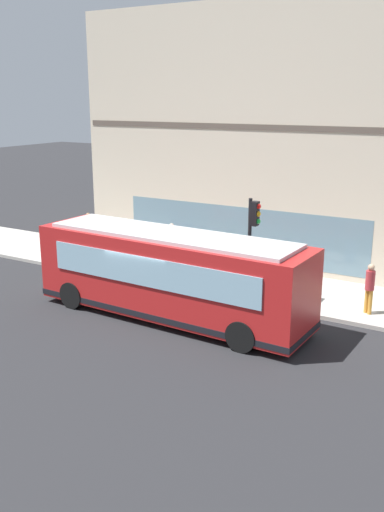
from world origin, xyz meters
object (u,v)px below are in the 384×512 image
pedestrian_near_building_entrance (89,227)px  newspaper_vending_box (306,289)px  pedestrian_near_hydrant (370,285)px  pedestrian_by_light_pole (172,239)px  city_bus_nearside (170,275)px  traffic_light_near_corner (253,229)px

pedestrian_near_building_entrance → newspaper_vending_box: bearing=-100.4°
pedestrian_near_hydrant → newspaper_vending_box: 2.42m
pedestrian_by_light_pole → pedestrian_near_hydrant: (-2.39, -9.67, 0.05)m
city_bus_nearside → pedestrian_near_building_entrance: 10.62m
pedestrian_by_light_pole → pedestrian_near_building_entrance: size_ratio=1.02×
newspaper_vending_box → city_bus_nearside: bearing=135.5°
newspaper_vending_box → traffic_light_near_corner: bearing=109.8°
pedestrian_near_building_entrance → newspaper_vending_box: 12.63m
city_bus_nearside → traffic_light_near_corner: traffic_light_near_corner is taller
pedestrian_by_light_pole → pedestrian_near_building_entrance: 5.09m
pedestrian_near_hydrant → pedestrian_near_building_entrance: bearing=80.4°
pedestrian_near_hydrant → newspaper_vending_box: size_ratio=2.01×
pedestrian_near_building_entrance → pedestrian_near_hydrant: bearing=-99.6°
city_bus_nearside → traffic_light_near_corner: 3.69m
city_bus_nearside → traffic_light_near_corner: size_ratio=2.67×
traffic_light_near_corner → pedestrian_by_light_pole: size_ratio=2.19×
traffic_light_near_corner → pedestrian_near_hydrant: 4.59m
city_bus_nearside → traffic_light_near_corner: (3.03, -1.72, 1.24)m
pedestrian_by_light_pole → newspaper_vending_box: size_ratio=1.92×
pedestrian_near_hydrant → pedestrian_near_building_entrance: pedestrian_near_hydrant is taller
city_bus_nearside → pedestrian_near_building_entrance: city_bus_nearside is taller
traffic_light_near_corner → pedestrian_near_building_entrance: traffic_light_near_corner is taller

